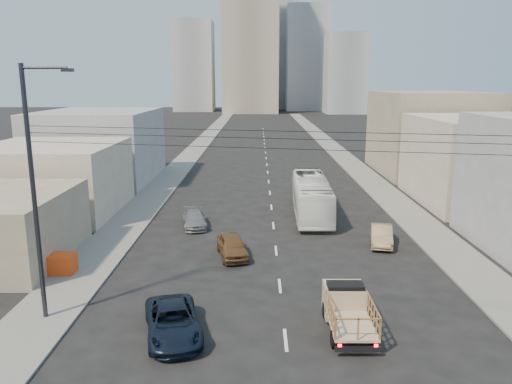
{
  "coord_description": "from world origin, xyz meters",
  "views": [
    {
      "loc": [
        -1.24,
        -18.19,
        11.21
      ],
      "look_at": [
        -1.37,
        16.6,
        3.5
      ],
      "focal_mm": 35.0,
      "sensor_mm": 36.0,
      "label": 1
    }
  ],
  "objects_px": {
    "city_bus": "(311,196)",
    "sedan_tan": "(381,235)",
    "streetlamp_left": "(35,189)",
    "sedan_brown": "(232,246)",
    "flatbed_pickup": "(348,307)",
    "crate_stack": "(59,264)",
    "sedan_grey": "(195,219)",
    "navy_pickup": "(173,322)"
  },
  "relations": [
    {
      "from": "city_bus",
      "to": "sedan_brown",
      "type": "relative_size",
      "value": 2.81
    },
    {
      "from": "sedan_brown",
      "to": "sedan_tan",
      "type": "distance_m",
      "value": 10.66
    },
    {
      "from": "navy_pickup",
      "to": "sedan_grey",
      "type": "bearing_deg",
      "value": 79.61
    },
    {
      "from": "sedan_brown",
      "to": "streetlamp_left",
      "type": "distance_m",
      "value": 13.51
    },
    {
      "from": "flatbed_pickup",
      "to": "crate_stack",
      "type": "distance_m",
      "value": 17.24
    },
    {
      "from": "navy_pickup",
      "to": "sedan_brown",
      "type": "distance_m",
      "value": 10.7
    },
    {
      "from": "crate_stack",
      "to": "sedan_brown",
      "type": "bearing_deg",
      "value": 17.52
    },
    {
      "from": "flatbed_pickup",
      "to": "streetlamp_left",
      "type": "height_order",
      "value": "streetlamp_left"
    },
    {
      "from": "sedan_tan",
      "to": "streetlamp_left",
      "type": "distance_m",
      "value": 22.73
    },
    {
      "from": "sedan_grey",
      "to": "sedan_brown",
      "type": "bearing_deg",
      "value": -74.71
    },
    {
      "from": "crate_stack",
      "to": "city_bus",
      "type": "bearing_deg",
      "value": 39.74
    },
    {
      "from": "city_bus",
      "to": "sedan_tan",
      "type": "distance_m",
      "value": 8.95
    },
    {
      "from": "sedan_tan",
      "to": "sedan_grey",
      "type": "height_order",
      "value": "sedan_tan"
    },
    {
      "from": "flatbed_pickup",
      "to": "sedan_brown",
      "type": "relative_size",
      "value": 1.05
    },
    {
      "from": "navy_pickup",
      "to": "city_bus",
      "type": "height_order",
      "value": "city_bus"
    },
    {
      "from": "flatbed_pickup",
      "to": "sedan_tan",
      "type": "height_order",
      "value": "flatbed_pickup"
    },
    {
      "from": "sedan_brown",
      "to": "streetlamp_left",
      "type": "xyz_separation_m",
      "value": [
        -8.48,
        -8.83,
        5.72
      ]
    },
    {
      "from": "flatbed_pickup",
      "to": "sedan_brown",
      "type": "bearing_deg",
      "value": 120.59
    },
    {
      "from": "flatbed_pickup",
      "to": "sedan_grey",
      "type": "xyz_separation_m",
      "value": [
        -9.13,
        16.66,
        -0.48
      ]
    },
    {
      "from": "sedan_tan",
      "to": "streetlamp_left",
      "type": "height_order",
      "value": "streetlamp_left"
    },
    {
      "from": "flatbed_pickup",
      "to": "navy_pickup",
      "type": "distance_m",
      "value": 7.99
    },
    {
      "from": "flatbed_pickup",
      "to": "sedan_brown",
      "type": "xyz_separation_m",
      "value": [
        -5.82,
        9.84,
        -0.38
      ]
    },
    {
      "from": "navy_pickup",
      "to": "sedan_brown",
      "type": "relative_size",
      "value": 1.19
    },
    {
      "from": "city_bus",
      "to": "sedan_tan",
      "type": "xyz_separation_m",
      "value": [
        4.12,
        -7.89,
        -0.98
      ]
    },
    {
      "from": "sedan_tan",
      "to": "crate_stack",
      "type": "height_order",
      "value": "sedan_tan"
    },
    {
      "from": "sedan_tan",
      "to": "streetlamp_left",
      "type": "xyz_separation_m",
      "value": [
        -18.84,
        -11.33,
        5.76
      ]
    },
    {
      "from": "navy_pickup",
      "to": "city_bus",
      "type": "xyz_separation_m",
      "value": [
        8.39,
        20.88,
        0.95
      ]
    },
    {
      "from": "navy_pickup",
      "to": "crate_stack",
      "type": "distance_m",
      "value": 10.8
    },
    {
      "from": "streetlamp_left",
      "to": "flatbed_pickup",
      "type": "bearing_deg",
      "value": -4.05
    },
    {
      "from": "sedan_grey",
      "to": "crate_stack",
      "type": "height_order",
      "value": "crate_stack"
    },
    {
      "from": "flatbed_pickup",
      "to": "city_bus",
      "type": "distance_m",
      "value": 20.25
    },
    {
      "from": "navy_pickup",
      "to": "sedan_brown",
      "type": "height_order",
      "value": "sedan_brown"
    },
    {
      "from": "sedan_tan",
      "to": "streetlamp_left",
      "type": "bearing_deg",
      "value": -137.39
    },
    {
      "from": "city_bus",
      "to": "crate_stack",
      "type": "distance_m",
      "value": 21.26
    },
    {
      "from": "city_bus",
      "to": "sedan_grey",
      "type": "xyz_separation_m",
      "value": [
        -9.56,
        -3.58,
        -1.03
      ]
    },
    {
      "from": "sedan_tan",
      "to": "sedan_grey",
      "type": "relative_size",
      "value": 0.96
    },
    {
      "from": "sedan_tan",
      "to": "crate_stack",
      "type": "bearing_deg",
      "value": -152.87
    },
    {
      "from": "flatbed_pickup",
      "to": "sedan_grey",
      "type": "relative_size",
      "value": 1.04
    },
    {
      "from": "sedan_brown",
      "to": "flatbed_pickup",
      "type": "bearing_deg",
      "value": -71.29
    },
    {
      "from": "flatbed_pickup",
      "to": "sedan_tan",
      "type": "bearing_deg",
      "value": 69.78
    },
    {
      "from": "sedan_tan",
      "to": "crate_stack",
      "type": "relative_size",
      "value": 2.27
    },
    {
      "from": "city_bus",
      "to": "sedan_tan",
      "type": "height_order",
      "value": "city_bus"
    }
  ]
}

